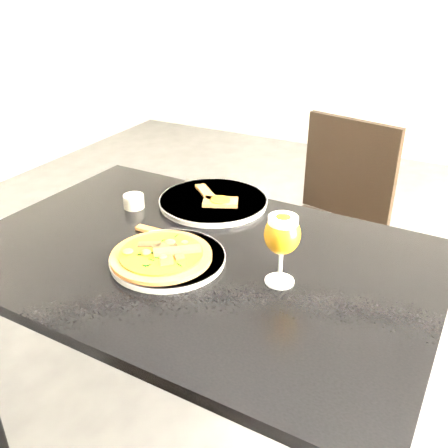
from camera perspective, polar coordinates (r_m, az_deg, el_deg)
The scene contains 10 objects.
ground at distance 1.89m, azimuth 2.00°, elevation -20.88°, with size 6.00×6.00×0.00m, color #4A4A4C.
dining_table at distance 1.34m, azimuth -3.13°, elevation -6.67°, with size 1.23×0.84×0.75m.
chair_far at distance 2.05m, azimuth 11.94°, elevation 0.16°, with size 0.49×0.49×0.89m.
plate_main at distance 1.26m, azimuth -6.44°, elevation -3.96°, with size 0.29×0.29×0.02m, color silver.
pizza at distance 1.24m, azimuth -7.13°, elevation -3.50°, with size 0.25×0.25×0.03m.
plate_second at distance 1.55m, azimuth -1.24°, elevation 2.60°, with size 0.33×0.33×0.02m, color silver.
crust_scraps at distance 1.53m, azimuth -0.97°, elevation 2.92°, with size 0.19×0.14×0.01m.
loose_crust at distance 1.40m, azimuth -8.08°, elevation -0.77°, with size 0.11×0.02×0.01m, color #9D5525.
sauce_cup at distance 1.54m, azimuth -10.28°, elevation 2.63°, with size 0.06×0.06×0.04m.
beer_glass at distance 1.12m, azimuth 6.67°, elevation -1.24°, with size 0.08×0.08×0.17m.
Camera 1 is at (0.53, -1.14, 1.41)m, focal length 40.00 mm.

